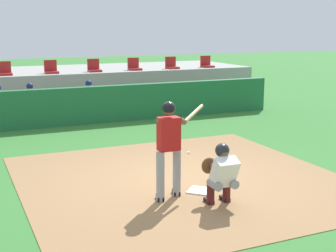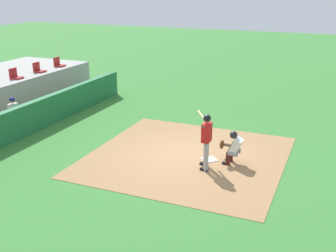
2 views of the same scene
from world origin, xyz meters
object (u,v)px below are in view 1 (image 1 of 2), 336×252
object	(u,v)px
catcher_crouched	(221,172)
stadium_seat_3	(51,70)
dugout_player_1	(31,103)
dugout_player_2	(90,99)
stadium_seat_6	(172,65)
home_plate	(200,191)
stadium_seat_2	(5,71)
batter_at_plate	(170,143)
stadium_seat_7	(207,64)
stadium_seat_4	(94,68)
stadium_seat_5	(134,67)

from	to	relation	value
catcher_crouched	stadium_seat_3	xyz separation A→B (m)	(-0.81, 10.94, 0.93)
dugout_player_1	dugout_player_2	distance (m)	1.95
catcher_crouched	dugout_player_1	world-z (taller)	dugout_player_1
stadium_seat_6	stadium_seat_3	bearing A→B (deg)	180.00
dugout_player_2	home_plate	bearing A→B (deg)	-90.48
stadium_seat_2	dugout_player_2	bearing A→B (deg)	-39.08
batter_at_plate	stadium_seat_7	bearing A→B (deg)	58.19
dugout_player_1	stadium_seat_2	bearing A→B (deg)	105.31
dugout_player_1	stadium_seat_4	world-z (taller)	stadium_seat_4
dugout_player_1	stadium_seat_3	size ratio (longest dim) A/B	2.71
dugout_player_1	dugout_player_2	xyz separation A→B (m)	(1.95, 0.00, 0.00)
catcher_crouched	stadium_seat_5	world-z (taller)	stadium_seat_5
dugout_player_2	stadium_seat_7	world-z (taller)	stadium_seat_7
dugout_player_1	stadium_seat_5	distance (m)	4.85
dugout_player_1	stadium_seat_4	size ratio (longest dim) A/B	2.71
stadium_seat_3	stadium_seat_6	size ratio (longest dim) A/B	1.00
batter_at_plate	stadium_seat_7	xyz separation A→B (m)	(6.36, 10.25, 0.50)
catcher_crouched	stadium_seat_5	size ratio (longest dim) A/B	3.27
stadium_seat_3	stadium_seat_6	xyz separation A→B (m)	(4.88, 0.00, 0.00)
dugout_player_1	stadium_seat_5	world-z (taller)	stadium_seat_5
stadium_seat_4	dugout_player_2	bearing A→B (deg)	-110.10
stadium_seat_3	stadium_seat_2	bearing A→B (deg)	180.00
home_plate	dugout_player_2	world-z (taller)	dugout_player_2
stadium_seat_6	stadium_seat_7	xyz separation A→B (m)	(1.62, 0.00, 0.00)
stadium_seat_5	dugout_player_2	bearing A→B (deg)	-139.35
stadium_seat_4	stadium_seat_6	xyz separation A→B (m)	(3.25, 0.00, 0.00)
stadium_seat_3	batter_at_plate	bearing A→B (deg)	-89.22
dugout_player_1	stadium_seat_6	size ratio (longest dim) A/B	2.71
home_plate	dugout_player_1	xyz separation A→B (m)	(-1.88, 8.14, 0.65)
batter_at_plate	stadium_seat_4	bearing A→B (deg)	81.76
dugout_player_2	stadium_seat_6	world-z (taller)	stadium_seat_6
dugout_player_2	catcher_crouched	bearing A→B (deg)	-90.43
home_plate	dugout_player_2	xyz separation A→B (m)	(0.07, 8.14, 0.65)
batter_at_plate	stadium_seat_6	xyz separation A→B (m)	(4.74, 10.25, 0.50)
home_plate	stadium_seat_6	world-z (taller)	stadium_seat_6
stadium_seat_6	dugout_player_2	bearing A→B (deg)	-153.01
home_plate	dugout_player_1	world-z (taller)	dugout_player_1
batter_at_plate	stadium_seat_2	bearing A→B (deg)	99.76
dugout_player_2	stadium_seat_7	bearing A→B (deg)	19.90
stadium_seat_2	stadium_seat_3	xyz separation A→B (m)	(1.62, 0.00, 0.00)
dugout_player_1	stadium_seat_7	xyz separation A→B (m)	(7.57, 2.03, 0.86)
stadium_seat_6	stadium_seat_7	distance (m)	1.62
batter_at_plate	stadium_seat_4	xyz separation A→B (m)	(1.49, 10.25, 0.50)
dugout_player_1	stadium_seat_4	distance (m)	3.48
stadium_seat_5	catcher_crouched	bearing A→B (deg)	-102.55
dugout_player_2	stadium_seat_4	distance (m)	2.33
stadium_seat_4	stadium_seat_2	bearing A→B (deg)	180.00
home_plate	stadium_seat_3	xyz separation A→B (m)	(-0.81, 10.18, 1.51)
home_plate	catcher_crouched	size ratio (longest dim) A/B	0.28
home_plate	catcher_crouched	distance (m)	0.96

